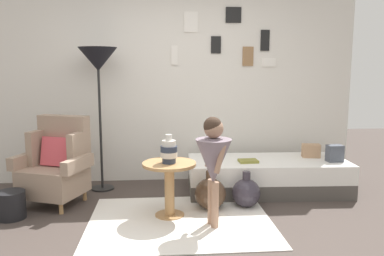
{
  "coord_description": "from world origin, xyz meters",
  "views": [
    {
      "loc": [
        -0.2,
        -3.25,
        1.5
      ],
      "look_at": [
        0.15,
        0.95,
        0.85
      ],
      "focal_mm": 36.49,
      "sensor_mm": 36.0,
      "label": 1
    }
  ],
  "objects": [
    {
      "name": "daybed",
      "position": [
        1.1,
        1.27,
        0.2
      ],
      "size": [
        1.93,
        0.88,
        0.4
      ],
      "color": "#4C4742",
      "rests_on": "ground"
    },
    {
      "name": "side_table",
      "position": [
        -0.11,
        0.56,
        0.4
      ],
      "size": [
        0.54,
        0.54,
        0.56
      ],
      "color": "tan",
      "rests_on": "ground"
    },
    {
      "name": "pillow_head",
      "position": [
        1.86,
        1.11,
        0.5
      ],
      "size": [
        0.19,
        0.13,
        0.2
      ],
      "primitive_type": "cube",
      "rotation": [
        0.0,
        0.0,
        0.08
      ],
      "color": "#474C56",
      "rests_on": "daybed"
    },
    {
      "name": "book_on_daybed",
      "position": [
        0.83,
        1.16,
        0.42
      ],
      "size": [
        0.23,
        0.17,
        0.03
      ],
      "primitive_type": "cube",
      "rotation": [
        0.0,
        0.0,
        0.05
      ],
      "color": "olive",
      "rests_on": "daybed"
    },
    {
      "name": "demijohn_far",
      "position": [
        0.73,
        0.76,
        0.16
      ],
      "size": [
        0.31,
        0.31,
        0.4
      ],
      "color": "#332D38",
      "rests_on": "ground"
    },
    {
      "name": "rug",
      "position": [
        -0.01,
        0.41,
        0.01
      ],
      "size": [
        1.79,
        1.43,
        0.01
      ],
      "primitive_type": "cube",
      "color": "silver",
      "rests_on": "ground"
    },
    {
      "name": "pillow_mid",
      "position": [
        1.67,
        1.35,
        0.48
      ],
      "size": [
        0.23,
        0.15,
        0.17
      ],
      "primitive_type": "cube",
      "rotation": [
        0.0,
        0.0,
        -0.16
      ],
      "color": "tan",
      "rests_on": "daybed"
    },
    {
      "name": "person_child",
      "position": [
        0.29,
        0.27,
        0.67
      ],
      "size": [
        0.34,
        0.34,
        1.06
      ],
      "color": "#A37A60",
      "rests_on": "ground"
    },
    {
      "name": "magazine_basket",
      "position": [
        -1.7,
        0.63,
        0.14
      ],
      "size": [
        0.28,
        0.28,
        0.28
      ],
      "primitive_type": "cylinder",
      "color": "black",
      "rests_on": "ground"
    },
    {
      "name": "ground_plane",
      "position": [
        0.0,
        0.0,
        0.0
      ],
      "size": [
        12.0,
        12.0,
        0.0
      ],
      "primitive_type": "plane",
      "color": "#423833"
    },
    {
      "name": "demijohn_near",
      "position": [
        0.33,
        0.73,
        0.17
      ],
      "size": [
        0.34,
        0.34,
        0.42
      ],
      "color": "#473323",
      "rests_on": "ground"
    },
    {
      "name": "armchair",
      "position": [
        -1.35,
        1.08,
        0.44
      ],
      "size": [
        0.88,
        0.78,
        0.97
      ],
      "color": "tan",
      "rests_on": "ground"
    },
    {
      "name": "floor_lamp",
      "position": [
        -0.93,
        1.54,
        1.55
      ],
      "size": [
        0.46,
        0.46,
        1.75
      ],
      "color": "black",
      "rests_on": "ground"
    },
    {
      "name": "gallery_wall",
      "position": [
        0.0,
        1.95,
        1.3
      ],
      "size": [
        4.8,
        0.12,
        2.6
      ],
      "color": "silver",
      "rests_on": "ground"
    },
    {
      "name": "vase_striped",
      "position": [
        -0.11,
        0.54,
        0.68
      ],
      "size": [
        0.17,
        0.17,
        0.29
      ],
      "color": "#2D384C",
      "rests_on": "side_table"
    }
  ]
}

